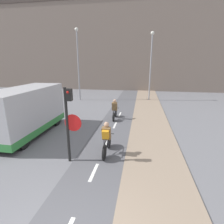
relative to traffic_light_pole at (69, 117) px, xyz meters
The scene contains 7 objects.
building_row_background 22.19m from the traffic_light_pole, 87.13° to the left, with size 60.00×5.20×12.47m.
traffic_light_pole is the anchor object (origin of this frame).
street_lamp_far 12.55m from the traffic_light_pole, 108.18° to the left, with size 0.36×0.36×7.14m.
street_lamp_sidewalk 13.41m from the traffic_light_pole, 74.89° to the left, with size 0.36×0.36×6.79m.
cyclist_near 1.89m from the traffic_light_pole, 31.83° to the left, with size 0.46×1.69×1.46m.
cyclist_far 5.88m from the traffic_light_pole, 81.33° to the left, with size 0.46×1.62×1.43m.
van 4.15m from the traffic_light_pole, 146.55° to the left, with size 1.92×5.02×2.56m.
Camera 1 is at (1.57, -2.29, 3.82)m, focal length 28.00 mm.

